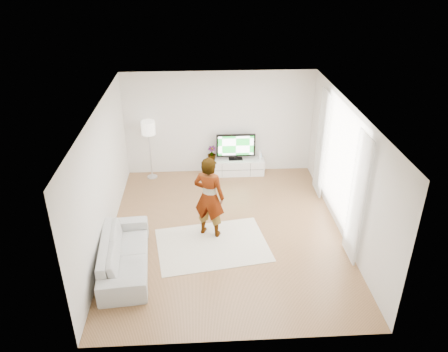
{
  "coord_description": "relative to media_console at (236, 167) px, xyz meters",
  "views": [
    {
      "loc": [
        -0.51,
        -7.9,
        5.52
      ],
      "look_at": [
        -0.02,
        0.4,
        1.18
      ],
      "focal_mm": 35.0,
      "sensor_mm": 36.0,
      "label": 1
    }
  ],
  "objects": [
    {
      "name": "floor",
      "position": [
        -0.44,
        -2.76,
        -0.22
      ],
      "size": [
        6.0,
        6.0,
        0.0
      ],
      "primitive_type": "plane",
      "color": "#AA764D",
      "rests_on": "ground"
    },
    {
      "name": "curtain_far",
      "position": [
        1.96,
        -1.16,
        1.13
      ],
      "size": [
        0.04,
        0.7,
        2.6
      ],
      "primitive_type": "cube",
      "color": "white",
      "rests_on": "floor"
    },
    {
      "name": "television",
      "position": [
        0.0,
        0.03,
        0.61
      ],
      "size": [
        1.04,
        0.2,
        0.72
      ],
      "color": "black",
      "rests_on": "media_console"
    },
    {
      "name": "media_console",
      "position": [
        0.0,
        0.0,
        0.0
      ],
      "size": [
        1.53,
        0.44,
        0.43
      ],
      "color": "white",
      "rests_on": "floor"
    },
    {
      "name": "sofa",
      "position": [
        -2.46,
        -3.83,
        0.11
      ],
      "size": [
        1.06,
        2.28,
        0.65
      ],
      "primitive_type": "imported",
      "rotation": [
        0.0,
        0.0,
        1.66
      ],
      "color": "#B5B5B0",
      "rests_on": "floor"
    },
    {
      "name": "game_console",
      "position": [
        0.67,
        -0.0,
        0.33
      ],
      "size": [
        0.08,
        0.18,
        0.23
      ],
      "rotation": [
        0.0,
        0.0,
        -0.18
      ],
      "color": "white",
      "rests_on": "media_console"
    },
    {
      "name": "wall_back",
      "position": [
        -0.44,
        0.24,
        1.18
      ],
      "size": [
        5.0,
        0.02,
        2.8
      ],
      "primitive_type": "cube",
      "color": "silver",
      "rests_on": "floor"
    },
    {
      "name": "curtain_near",
      "position": [
        1.96,
        -3.76,
        1.13
      ],
      "size": [
        0.04,
        0.7,
        2.6
      ],
      "primitive_type": "cube",
      "color": "white",
      "rests_on": "floor"
    },
    {
      "name": "potted_plant",
      "position": [
        -0.65,
        0.0,
        0.42
      ],
      "size": [
        0.28,
        0.28,
        0.4
      ],
      "primitive_type": "imported",
      "rotation": [
        0.0,
        0.0,
        -0.26
      ],
      "color": "#3F7238",
      "rests_on": "media_console"
    },
    {
      "name": "ceiling",
      "position": [
        -0.44,
        -2.76,
        2.58
      ],
      "size": [
        6.0,
        6.0,
        0.0
      ],
      "primitive_type": "plane",
      "color": "white",
      "rests_on": "wall_back"
    },
    {
      "name": "player",
      "position": [
        -0.79,
        -2.81,
        0.71
      ],
      "size": [
        0.78,
        0.66,
        1.82
      ],
      "primitive_type": "imported",
      "rotation": [
        0.0,
        0.0,
        2.75
      ],
      "color": "#334772",
      "rests_on": "rug"
    },
    {
      "name": "window",
      "position": [
        2.04,
        -2.46,
        1.23
      ],
      "size": [
        0.01,
        2.6,
        2.5
      ],
      "primitive_type": "cube",
      "color": "white",
      "rests_on": "wall_right"
    },
    {
      "name": "rug",
      "position": [
        -0.75,
        -3.23,
        -0.21
      ],
      "size": [
        2.49,
        1.97,
        0.01
      ],
      "primitive_type": "cube",
      "rotation": [
        0.0,
        0.0,
        0.16
      ],
      "color": "beige",
      "rests_on": "floor"
    },
    {
      "name": "wall_right",
      "position": [
        2.06,
        -2.76,
        1.18
      ],
      "size": [
        0.02,
        6.0,
        2.8
      ],
      "primitive_type": "cube",
      "color": "silver",
      "rests_on": "floor"
    },
    {
      "name": "wall_left",
      "position": [
        -2.94,
        -2.76,
        1.18
      ],
      "size": [
        0.02,
        6.0,
        2.8
      ],
      "primitive_type": "cube",
      "color": "silver",
      "rests_on": "floor"
    },
    {
      "name": "wall_front",
      "position": [
        -0.44,
        -5.76,
        1.18
      ],
      "size": [
        5.0,
        0.02,
        2.8
      ],
      "primitive_type": "cube",
      "color": "silver",
      "rests_on": "floor"
    },
    {
      "name": "floor_lamp",
      "position": [
        -2.28,
        -0.06,
        1.14
      ],
      "size": [
        0.36,
        0.36,
        1.6
      ],
      "color": "silver",
      "rests_on": "floor"
    }
  ]
}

